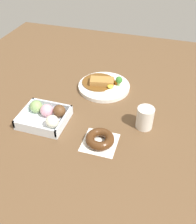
# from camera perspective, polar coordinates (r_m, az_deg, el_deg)

# --- Properties ---
(ground_plane) EXTENTS (1.60, 1.60, 0.00)m
(ground_plane) POSITION_cam_1_polar(r_m,az_deg,el_deg) (1.12, -0.93, 2.12)
(ground_plane) COLOR brown
(curry_plate) EXTENTS (0.24, 0.24, 0.06)m
(curry_plate) POSITION_cam_1_polar(r_m,az_deg,el_deg) (1.21, 1.33, 6.04)
(curry_plate) COLOR white
(curry_plate) RESTS_ON ground_plane
(donut_box) EXTENTS (0.18, 0.16, 0.06)m
(donut_box) POSITION_cam_1_polar(r_m,az_deg,el_deg) (1.03, -11.57, -0.78)
(donut_box) COLOR silver
(donut_box) RESTS_ON ground_plane
(chocolate_ring_donut) EXTENTS (0.13, 0.13, 0.04)m
(chocolate_ring_donut) POSITION_cam_1_polar(r_m,az_deg,el_deg) (0.92, 0.43, -6.19)
(chocolate_ring_donut) COLOR white
(chocolate_ring_donut) RESTS_ON ground_plane
(coffee_mug) EXTENTS (0.07, 0.07, 0.09)m
(coffee_mug) POSITION_cam_1_polar(r_m,az_deg,el_deg) (0.99, 10.56, -1.31)
(coffee_mug) COLOR silver
(coffee_mug) RESTS_ON ground_plane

